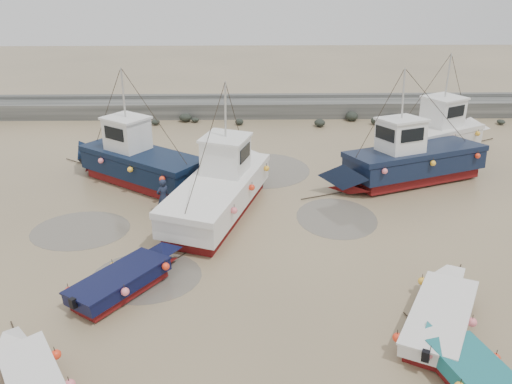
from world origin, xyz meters
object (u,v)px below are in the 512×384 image
dinghy_0 (34,376)px  cabin_boat_3 (437,133)px  person (165,214)px  dinghy_2 (476,374)px  dinghy_3 (443,311)px  cabin_boat_0 (134,159)px  cabin_boat_2 (406,160)px  cabin_boat_1 (222,185)px  dinghy_1 (128,276)px

dinghy_0 → cabin_boat_3: size_ratio=0.56×
dinghy_0 → person: size_ratio=2.85×
dinghy_2 → dinghy_3: same height
dinghy_3 → cabin_boat_0: bearing=166.1°
cabin_boat_2 → cabin_boat_1: bearing=87.1°
cabin_boat_1 → person: 3.14m
dinghy_0 → cabin_boat_2: cabin_boat_2 is taller
cabin_boat_0 → person: 4.77m
dinghy_0 → cabin_boat_2: size_ratio=0.48×
dinghy_2 → cabin_boat_3: bearing=57.4°
dinghy_0 → cabin_boat_3: cabin_boat_3 is taller
cabin_boat_1 → person: bearing=-152.9°
dinghy_1 → dinghy_2: 11.99m
dinghy_2 → cabin_boat_3: 20.22m
cabin_boat_0 → cabin_boat_2: bearing=-56.6°
cabin_boat_2 → dinghy_2: bearing=150.6°
cabin_boat_0 → dinghy_2: bearing=-105.3°
dinghy_3 → cabin_boat_0: cabin_boat_0 is taller
dinghy_1 → dinghy_3: (10.98, -2.25, -0.01)m
cabin_boat_1 → dinghy_3: bearing=-30.6°
cabin_boat_1 → cabin_boat_2: bearing=35.8°
dinghy_1 → dinghy_3: size_ratio=0.85×
dinghy_0 → cabin_boat_0: bearing=56.9°
person → dinghy_0: bearing=42.1°
cabin_boat_2 → person: cabin_boat_2 is taller
cabin_boat_2 → cabin_boat_3: bearing=-56.1°
person → cabin_boat_2: bearing=158.1°
dinghy_1 → dinghy_3: bearing=25.5°
cabin_boat_3 → person: size_ratio=5.08×
dinghy_1 → dinghy_3: 11.21m
dinghy_0 → dinghy_2: size_ratio=0.92×
cabin_boat_1 → dinghy_1: bearing=-97.8°
dinghy_2 → cabin_boat_2: bearing=64.6°
cabin_boat_1 → cabin_boat_2: size_ratio=1.05×
dinghy_0 → cabin_boat_3: 26.42m
dinghy_1 → dinghy_2: bearing=12.1°
cabin_boat_2 → cabin_boat_0: bearing=67.9°
dinghy_0 → person: bearing=45.9°
dinghy_2 → cabin_boat_1: bearing=106.7°
cabin_boat_3 → dinghy_1: bearing=-77.6°
dinghy_1 → cabin_boat_3: cabin_boat_3 is taller
dinghy_1 → person: bearing=123.3°
dinghy_0 → dinghy_2: same height
dinghy_3 → cabin_boat_0: 17.84m
cabin_boat_0 → person: cabin_boat_0 is taller
dinghy_0 → dinghy_1: (1.61, 4.89, -0.00)m
dinghy_3 → person: bearing=171.9°
dinghy_2 → cabin_boat_2: cabin_boat_2 is taller
cabin_boat_0 → cabin_boat_3: size_ratio=1.00×
dinghy_2 → dinghy_1: bearing=138.6°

